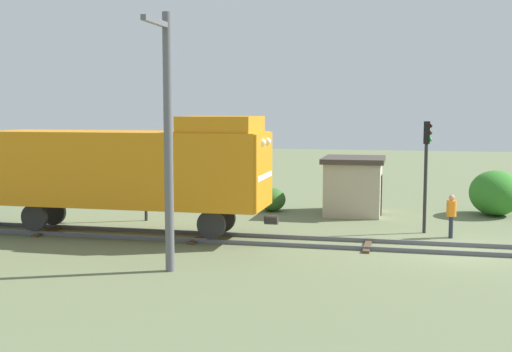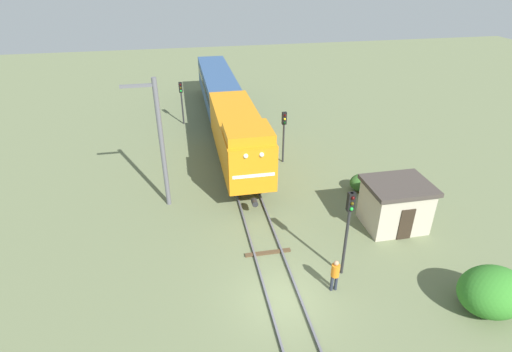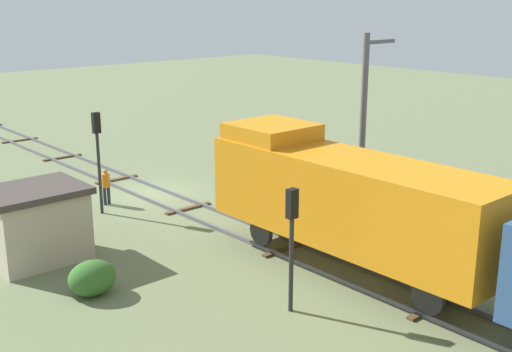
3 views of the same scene
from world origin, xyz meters
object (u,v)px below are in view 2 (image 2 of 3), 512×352
Objects in this scene: traffic_signal_mid at (284,128)px; catenary_mast at (160,142)px; traffic_signal_far at (181,95)px; relay_hut at (395,204)px; locomotive at (239,135)px; passenger_car_leading at (218,85)px; traffic_signal_near at (349,220)px; worker_near_track at (335,273)px.

traffic_signal_mid is 9.59m from catenary_mast.
traffic_signal_far is 1.11× the size of relay_hut.
locomotive reaches higher than passenger_car_leading.
relay_hut is at bearing 36.63° from traffic_signal_near.
passenger_car_leading is (0.00, 13.34, -0.25)m from locomotive.
locomotive is 6.27m from catenary_mast.
traffic_signal_far is at bearing -138.37° from passenger_car_leading.
traffic_signal_near reaches higher than relay_hut.
relay_hut is (7.50, -8.15, -1.38)m from locomotive.
traffic_signal_near is 5.64m from relay_hut.
passenger_car_leading is at bearing 97.39° from traffic_signal_near.
traffic_signal_far is at bearing 83.84° from catenary_mast.
relay_hut is (5.10, 4.17, 0.40)m from worker_near_track.
relay_hut reaches higher than worker_near_track.
worker_near_track is at bearing -75.04° from traffic_signal_far.
worker_near_track is at bearing -140.71° from relay_hut.
locomotive is at bearing 34.03° from catenary_mast.
locomotive is 2.55× the size of traffic_signal_near.
passenger_car_leading is 1.77× the size of catenary_mast.
traffic_signal_far is (-7.00, 9.28, -0.02)m from traffic_signal_mid.
traffic_signal_far is (-6.80, 21.49, -0.44)m from traffic_signal_near.
relay_hut is (7.50, -21.49, -1.13)m from passenger_car_leading.
locomotive is 2.97× the size of traffic_signal_mid.
worker_near_track is at bearing -50.04° from catenary_mast.
locomotive is at bearing -165.89° from traffic_signal_mid.
traffic_signal_far is at bearing 27.73° from worker_near_track.
traffic_signal_far is at bearing 107.56° from traffic_signal_near.
locomotive is at bearing 105.75° from traffic_signal_near.
traffic_signal_near is at bearing -90.94° from traffic_signal_mid.
worker_near_track is at bearing -129.34° from traffic_signal_near.
traffic_signal_near is 1.30× the size of relay_hut.
locomotive is 11.16m from relay_hut.
catenary_mast is (-8.26, 7.93, 1.06)m from traffic_signal_near.
traffic_signal_far is (-3.60, -3.20, 0.18)m from passenger_car_leading.
catenary_mast reaches higher than worker_near_track.
catenary_mast reaches higher than passenger_car_leading.
passenger_car_leading is 17.58m from catenary_mast.
traffic_signal_mid is 0.49× the size of catenary_mast.
traffic_signal_far reaches higher than worker_near_track.
passenger_car_leading is at bearing 90.00° from locomotive.
traffic_signal_mid is 13.33m from worker_near_track.
traffic_signal_near reaches higher than traffic_signal_mid.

